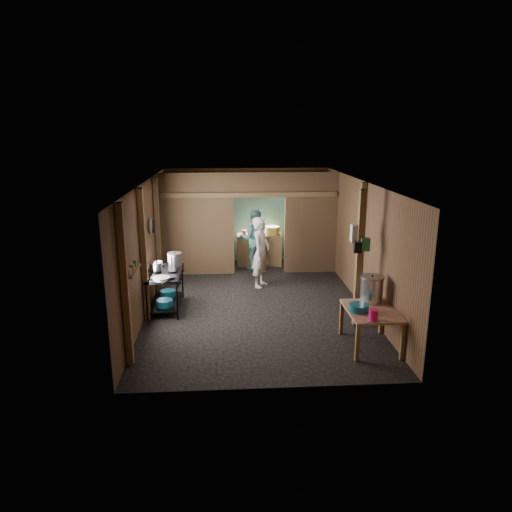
{
  "coord_description": "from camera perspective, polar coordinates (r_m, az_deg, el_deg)",
  "views": [
    {
      "loc": [
        -0.64,
        -9.59,
        3.64
      ],
      "look_at": [
        0.0,
        -0.2,
        1.1
      ],
      "focal_mm": 33.13,
      "sensor_mm": 36.0,
      "label": 1
    }
  ],
  "objects": [
    {
      "name": "partition_header",
      "position": [
        11.9,
        0.42,
        8.64
      ],
      "size": [
        1.3,
        0.1,
        0.6
      ],
      "primitive_type": "cube",
      "color": "brown",
      "rests_on": "wall_back"
    },
    {
      "name": "post_left_b",
      "position": [
        9.23,
        -13.38,
        -0.01
      ],
      "size": [
        0.1,
        0.12,
        2.6
      ],
      "primitive_type": "cube",
      "color": "brown",
      "rests_on": "floor"
    },
    {
      "name": "stove_pot_med",
      "position": [
        9.93,
        -11.91,
        -1.34
      ],
      "size": [
        0.27,
        0.27,
        0.2
      ],
      "primitive_type": null,
      "rotation": [
        0.0,
        0.0,
        -0.2
      ],
      "color": "silver",
      "rests_on": "gas_range"
    },
    {
      "name": "bag_black",
      "position": [
        8.81,
        12.16,
        1.03
      ],
      "size": [
        0.14,
        0.1,
        0.2
      ],
      "primitive_type": "cube",
      "color": "black",
      "rests_on": "post_free"
    },
    {
      "name": "ceiling",
      "position": [
        9.67,
        -0.08,
        8.93
      ],
      "size": [
        4.5,
        7.0,
        0.0
      ],
      "primitive_type": "cube",
      "color": "#2E2B27",
      "rests_on": "ground"
    },
    {
      "name": "partition_left",
      "position": [
        12.04,
        -7.1,
        3.78
      ],
      "size": [
        1.85,
        0.1,
        2.6
      ],
      "primitive_type": "cube",
      "color": "brown",
      "rests_on": "floor"
    },
    {
      "name": "bag_white",
      "position": [
        8.91,
        12.09,
        2.72
      ],
      "size": [
        0.22,
        0.15,
        0.32
      ],
      "primitive_type": "cube",
      "color": "silver",
      "rests_on": "post_free"
    },
    {
      "name": "pan_lid_small",
      "position": [
        10.71,
        -12.27,
        3.51
      ],
      "size": [
        0.03,
        0.3,
        0.3
      ],
      "primitive_type": "cylinder",
      "rotation": [
        0.0,
        1.57,
        0.0
      ],
      "color": "black",
      "rests_on": "wall_left"
    },
    {
      "name": "stock_pot",
      "position": [
        8.62,
        13.79,
        -3.94
      ],
      "size": [
        0.43,
        0.43,
        0.48
      ],
      "primitive_type": null,
      "rotation": [
        0.0,
        0.0,
        -0.04
      ],
      "color": "silver",
      "rests_on": "prep_table"
    },
    {
      "name": "cross_beam",
      "position": [
        11.86,
        -0.78,
        7.41
      ],
      "size": [
        4.4,
        0.12,
        0.12
      ],
      "primitive_type": "cube",
      "color": "brown",
      "rests_on": "wall_left"
    },
    {
      "name": "post_free",
      "position": [
        8.97,
        12.37,
        -0.39
      ],
      "size": [
        0.12,
        0.12,
        2.6
      ],
      "primitive_type": "cube",
      "color": "brown",
      "rests_on": "floor"
    },
    {
      "name": "wall_front",
      "position": [
        6.55,
        1.96,
        -5.83
      ],
      "size": [
        4.5,
        0.0,
        2.6
      ],
      "primitive_type": "cube",
      "color": "brown",
      "rests_on": "ground"
    },
    {
      "name": "jar_white",
      "position": [
        7.71,
        -15.04,
        -1.83
      ],
      "size": [
        0.07,
        0.07,
        0.1
      ],
      "primitive_type": "cylinder",
      "color": "silver",
      "rests_on": "wall_shelf"
    },
    {
      "name": "post_right",
      "position": [
        10.08,
        12.47,
        1.32
      ],
      "size": [
        0.1,
        0.12,
        2.6
      ],
      "primitive_type": "cube",
      "color": "brown",
      "rests_on": "floor"
    },
    {
      "name": "wall_shelf",
      "position": [
        7.96,
        -14.68,
        -1.75
      ],
      "size": [
        0.14,
        0.8,
        0.03
      ],
      "primitive_type": "cube",
      "color": "brown",
      "rests_on": "wall_left"
    },
    {
      "name": "jar_yellow",
      "position": [
        7.94,
        -14.71,
        -1.3
      ],
      "size": [
        0.08,
        0.08,
        0.1
      ],
      "primitive_type": "cylinder",
      "color": "gold",
      "rests_on": "wall_shelf"
    },
    {
      "name": "cook",
      "position": [
        11.09,
        0.6,
        0.46
      ],
      "size": [
        0.62,
        0.72,
        1.68
      ],
      "primitive_type": "imported",
      "rotation": [
        0.0,
        0.0,
        1.15
      ],
      "color": "beige",
      "rests_on": "floor"
    },
    {
      "name": "partition_right",
      "position": [
        12.22,
        6.64,
        3.97
      ],
      "size": [
        1.35,
        0.1,
        2.6
      ],
      "primitive_type": "cube",
      "color": "brown",
      "rests_on": "floor"
    },
    {
      "name": "pink_bucket",
      "position": [
        7.85,
        13.99,
        -6.9
      ],
      "size": [
        0.17,
        0.17,
        0.18
      ],
      "primitive_type": "cylinder",
      "rotation": [
        0.0,
        0.0,
        -0.16
      ],
      "color": "#E71374",
      "rests_on": "prep_table"
    },
    {
      "name": "wash_basin",
      "position": [
        8.17,
        12.32,
        -6.12
      ],
      "size": [
        0.33,
        0.33,
        0.12
      ],
      "primitive_type": "cylinder",
      "rotation": [
        0.0,
        0.0,
        -0.01
      ],
      "color": "#105469",
      "rests_on": "prep_table"
    },
    {
      "name": "worker_back",
      "position": [
        12.55,
        -0.23,
        2.06
      ],
      "size": [
        0.79,
        0.62,
        1.61
      ],
      "primitive_type": "imported",
      "rotation": [
        0.0,
        0.0,
        3.13
      ],
      "color": "teal",
      "rests_on": "floor"
    },
    {
      "name": "gas_range",
      "position": [
        9.98,
        -10.85,
        -4.11
      ],
      "size": [
        0.7,
        1.36,
        0.8
      ],
      "primitive_type": null,
      "color": "black",
      "rests_on": "floor"
    },
    {
      "name": "blue_tub_back",
      "position": [
        10.35,
        -10.59,
        -4.45
      ],
      "size": [
        0.32,
        0.32,
        0.13
      ],
      "primitive_type": "cylinder",
      "color": "#105469",
      "rests_on": "gas_range"
    },
    {
      "name": "wall_right",
      "position": [
        10.28,
        12.54,
        1.59
      ],
      "size": [
        0.0,
        7.0,
        2.6
      ],
      "primitive_type": "cube",
      "color": "brown",
      "rests_on": "ground"
    },
    {
      "name": "yellow_tub",
      "position": [
        12.89,
        1.97,
        3.1
      ],
      "size": [
        0.4,
        0.4,
        0.22
      ],
      "primitive_type": "cylinder",
      "color": "gold",
      "rests_on": "back_counter"
    },
    {
      "name": "pan_lid_big",
      "position": [
        10.31,
        -12.61,
        3.61
      ],
      "size": [
        0.03,
        0.34,
        0.34
      ],
      "primitive_type": "cylinder",
      "rotation": [
        0.0,
        1.57,
        0.0
      ],
      "color": "gray",
      "rests_on": "wall_left"
    },
    {
      "name": "blue_tub_front",
      "position": [
        9.8,
        -10.97,
        -5.58
      ],
      "size": [
        0.34,
        0.34,
        0.14
      ],
      "primitive_type": "cylinder",
      "color": "#105469",
      "rests_on": "gas_range"
    },
    {
      "name": "turquoise_panel",
      "position": [
        13.26,
        -1.07,
        4.73
      ],
      "size": [
        4.4,
        0.06,
        2.5
      ],
      "primitive_type": "cube",
      "color": "#62A4A3",
      "rests_on": "wall_back"
    },
    {
      "name": "red_cup",
      "position": [
        12.84,
        -1.43,
        2.85
      ],
      "size": [
        0.11,
        0.11,
        0.13
      ],
      "primitive_type": "cylinder",
      "color": "#C73051",
      "rests_on": "back_counter"
    },
    {
      "name": "stove_pot_large",
      "position": [
        10.2,
        -9.78,
        -0.47
      ],
      "size": [
        0.31,
        0.31,
        0.31
      ],
      "primitive_type": null,
      "rotation": [
        0.0,
        0.0,
        -0.01
      ],
      "color": "silver",
      "rests_on": "gas_range"
    },
    {
      "name": "floor",
      "position": [
        10.28,
        -0.08,
        -5.64
      ],
      "size": [
        4.5,
        7.0,
        0.0
      ],
      "primitive_type": "cube",
      "color": "black",
      "rests_on": "ground"
    },
    {
      "name": "wall_left",
      "position": [
        10.0,
        -13.05,
        1.18
      ],
      "size": [
        0.0,
        7.0,
        2.6
      ],
      "primitive_type": "cube",
      "color": "brown",
      "rests_on": "ground"
    },
    {
      "name": "knife",
      "position": [
        7.8,
        14.42,
        -7.75
      ],
      "size": [
        0.3,
        0.1,
        0.01
      ],
      "primitive_type": "cube",
      "rotation": [
        0.0,
        0.0,
        -0.21
      ],
      "color": "silver",
      "rests_on": "prep_table"
    },
    {
      "name": "prep_table",
      "position": [
        8.42,
        13.64,
        -8.46
      ],
      "size": [
        0.83,
        1.14,
        0.67
      ],
      "primitive_type": null,
      "color": "tan",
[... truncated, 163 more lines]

